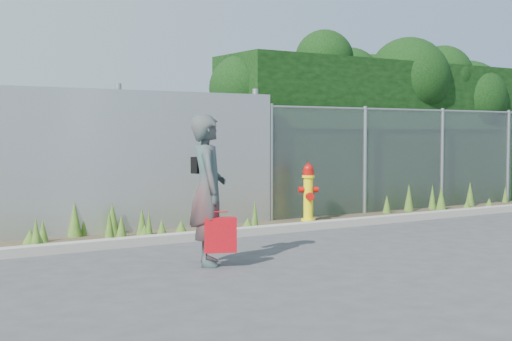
{
  "coord_description": "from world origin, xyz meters",
  "views": [
    {
      "loc": [
        -5.88,
        -7.21,
        1.54
      ],
      "look_at": [
        -0.3,
        1.4,
        1.0
      ],
      "focal_mm": 50.0,
      "sensor_mm": 36.0,
      "label": 1
    }
  ],
  "objects": [
    {
      "name": "ground",
      "position": [
        0.0,
        0.0,
        0.0
      ],
      "size": [
        80.0,
        80.0,
        0.0
      ],
      "primitive_type": "plane",
      "color": "#3C3C3E",
      "rests_on": "ground"
    },
    {
      "name": "curb",
      "position": [
        0.0,
        1.8,
        0.06
      ],
      "size": [
        16.0,
        0.22,
        0.12
      ],
      "primitive_type": "cube",
      "color": "#9B988C",
      "rests_on": "ground"
    },
    {
      "name": "weed_strip",
      "position": [
        -0.88,
        2.5,
        0.14
      ],
      "size": [
        16.0,
        1.31,
        0.55
      ],
      "color": "#403525",
      "rests_on": "ground"
    },
    {
      "name": "corrugated_fence",
      "position": [
        -3.25,
        3.01,
        1.1
      ],
      "size": [
        8.5,
        0.21,
        2.3
      ],
      "color": "#A6A8AD",
      "rests_on": "ground"
    },
    {
      "name": "chainlink_fence",
      "position": [
        4.25,
        3.0,
        1.03
      ],
      "size": [
        6.5,
        0.07,
        2.05
      ],
      "color": "gray",
      "rests_on": "ground"
    },
    {
      "name": "hedge",
      "position": [
        4.64,
        3.99,
        1.92
      ],
      "size": [
        7.69,
        1.93,
        3.58
      ],
      "color": "black",
      "rests_on": "ground"
    },
    {
      "name": "fire_hydrant",
      "position": [
        1.56,
        2.61,
        0.5
      ],
      "size": [
        0.35,
        0.31,
        1.03
      ],
      "rotation": [
        0.0,
        0.0,
        -0.42
      ],
      "color": "#FFEB0D",
      "rests_on": "ground"
    },
    {
      "name": "woman",
      "position": [
        -1.85,
        0.04,
        0.88
      ],
      "size": [
        0.64,
        0.75,
        1.75
      ],
      "primitive_type": "imported",
      "rotation": [
        0.0,
        0.0,
        1.16
      ],
      "color": "#106965",
      "rests_on": "ground"
    },
    {
      "name": "red_tote_bag",
      "position": [
        -1.83,
        -0.22,
        0.38
      ],
      "size": [
        0.36,
        0.13,
        0.47
      ],
      "rotation": [
        0.0,
        0.0,
        -0.37
      ],
      "color": "#AC0917"
    },
    {
      "name": "black_shoulder_bag",
      "position": [
        -1.8,
        0.28,
        1.16
      ],
      "size": [
        0.26,
        0.11,
        0.2
      ],
      "rotation": [
        0.0,
        0.0,
        0.29
      ],
      "color": "black"
    }
  ]
}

